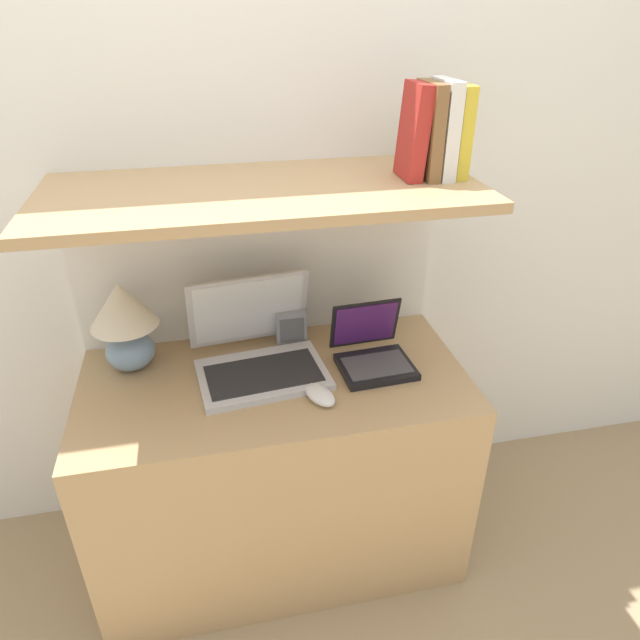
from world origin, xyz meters
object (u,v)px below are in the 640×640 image
at_px(computer_mouse, 320,395).
at_px(book_yellow, 458,131).
at_px(table_lamp, 124,319).
at_px(router_box, 290,324).
at_px(laptop_large, 258,352).
at_px(laptop_small, 372,353).
at_px(book_white, 443,129).
at_px(book_red, 414,132).
at_px(book_brown, 429,131).

xyz_separation_m(computer_mouse, book_yellow, (0.41, 0.19, 0.66)).
relative_size(table_lamp, router_box, 2.42).
distance_m(laptop_large, laptop_small, 0.35).
relative_size(laptop_small, book_yellow, 1.00).
bearing_deg(table_lamp, book_white, -5.67).
bearing_deg(book_yellow, book_white, 180.00).
relative_size(laptop_large, computer_mouse, 3.09).
bearing_deg(table_lamp, book_red, -6.24).
bearing_deg(book_white, router_box, 160.19).
relative_size(laptop_small, book_red, 0.97).
distance_m(table_lamp, book_yellow, 1.07).
bearing_deg(laptop_large, book_brown, -0.47).
bearing_deg(book_brown, table_lamp, 174.06).
relative_size(laptop_large, router_box, 3.47).
height_order(table_lamp, laptop_large, table_lamp).
xyz_separation_m(table_lamp, book_white, (0.89, -0.09, 0.51)).
height_order(router_box, book_white, book_white).
bearing_deg(book_white, laptop_large, 179.57).
bearing_deg(table_lamp, laptop_large, -12.79).
height_order(laptop_large, computer_mouse, laptop_large).
xyz_separation_m(laptop_small, book_white, (0.18, 0.05, 0.64)).
distance_m(laptop_large, book_brown, 0.79).
relative_size(table_lamp, laptop_small, 1.20).
bearing_deg(book_brown, laptop_small, -160.82).
bearing_deg(book_red, laptop_small, -153.60).
bearing_deg(computer_mouse, book_red, 33.60).
height_order(table_lamp, book_brown, book_brown).
height_order(computer_mouse, book_red, book_red).
bearing_deg(book_brown, computer_mouse, -149.78).
distance_m(router_box, book_white, 0.75).
relative_size(book_yellow, book_red, 0.97).
xyz_separation_m(book_yellow, book_brown, (-0.08, 0.00, 0.00)).
height_order(computer_mouse, book_white, book_white).
xyz_separation_m(laptop_large, book_red, (0.44, -0.00, 0.62)).
relative_size(book_brown, book_red, 0.99).
bearing_deg(book_white, table_lamp, 174.33).
distance_m(router_box, book_red, 0.71).
xyz_separation_m(laptop_small, book_brown, (0.14, 0.05, 0.64)).
relative_size(router_box, book_white, 0.47).
xyz_separation_m(table_lamp, router_box, (0.50, 0.05, -0.11)).
bearing_deg(table_lamp, computer_mouse, -28.30).
bearing_deg(book_brown, router_box, 158.17).
relative_size(computer_mouse, book_yellow, 0.56).
distance_m(laptop_small, book_white, 0.67).
bearing_deg(laptop_small, table_lamp, 169.24).
bearing_deg(book_yellow, laptop_small, -167.71).
height_order(table_lamp, book_yellow, book_yellow).
bearing_deg(laptop_large, table_lamp, 167.21).
height_order(laptop_large, book_brown, book_brown).
bearing_deg(book_brown, book_white, 0.00).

